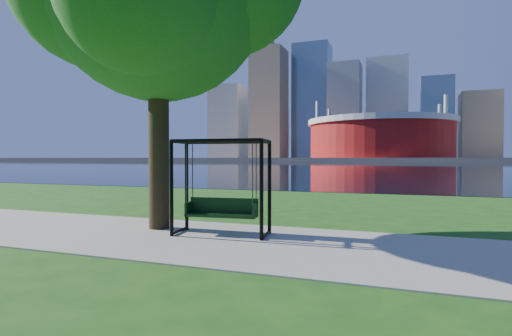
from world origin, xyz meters
The scene contains 7 objects.
ground centered at (0.00, 0.00, 0.00)m, with size 900.00×900.00×0.00m, color #1E5114.
path centered at (0.00, -0.50, 0.01)m, with size 120.00×4.00×0.03m, color #9E937F.
river centered at (0.00, 102.00, 0.01)m, with size 900.00×180.00×0.02m, color black.
far_bank centered at (0.00, 306.00, 1.00)m, with size 900.00×228.00×2.00m, color #937F60.
stadium centered at (-10.00, 235.00, 14.23)m, with size 83.00×83.00×32.00m.
skyline centered at (-4.27, 319.39, 35.89)m, with size 392.00×66.00×96.50m.
swing centered at (-0.60, 0.05, 1.03)m, with size 2.18×1.14×2.13m.
Camera 1 is at (3.18, -7.96, 1.72)m, focal length 28.00 mm.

